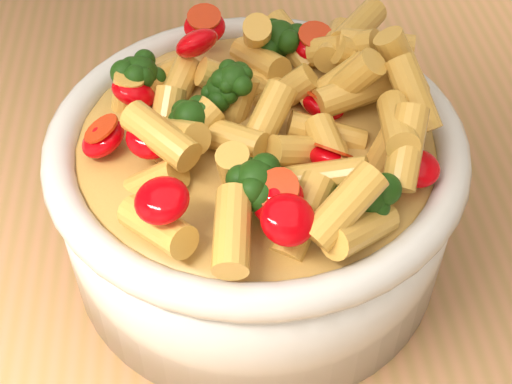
{
  "coord_description": "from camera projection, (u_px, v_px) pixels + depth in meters",
  "views": [
    {
      "loc": [
        -0.02,
        -0.33,
        1.26
      ],
      "look_at": [
        0.01,
        -0.03,
        0.95
      ],
      "focal_mm": 50.0,
      "sensor_mm": 36.0,
      "label": 1
    }
  ],
  "objects": [
    {
      "name": "table",
      "position": [
        242.0,
        302.0,
        0.56
      ],
      "size": [
        1.2,
        0.8,
        0.9
      ],
      "color": "#B0754B",
      "rests_on": "ground"
    },
    {
      "name": "serving_bowl",
      "position": [
        256.0,
        191.0,
        0.43
      ],
      "size": [
        0.24,
        0.24,
        0.1
      ],
      "color": "silver",
      "rests_on": "table"
    },
    {
      "name": "pasta_salad",
      "position": [
        256.0,
        109.0,
        0.39
      ],
      "size": [
        0.19,
        0.19,
        0.04
      ],
      "color": "#FAB94E",
      "rests_on": "serving_bowl"
    }
  ]
}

